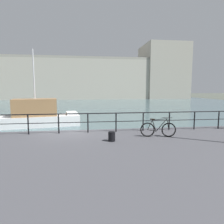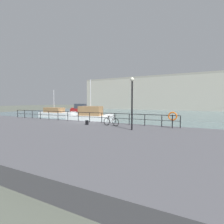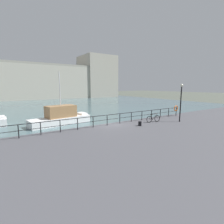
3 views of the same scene
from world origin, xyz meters
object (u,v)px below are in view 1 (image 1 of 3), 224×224
at_px(moored_white_yacht, 35,115).
at_px(parked_bicycle, 158,129).
at_px(harbor_building, 103,78).
at_px(mooring_bollard, 112,136).

height_order(moored_white_yacht, parked_bicycle, moored_white_yacht).
bearing_deg(harbor_building, mooring_bollard, -94.67).
xyz_separation_m(harbor_building, moored_white_yacht, (-9.90, -47.26, -5.70)).
height_order(harbor_building, parked_bicycle, harbor_building).
distance_m(parked_bicycle, mooring_bollard, 2.45).
xyz_separation_m(moored_white_yacht, parked_bicycle, (7.76, -7.86, 0.24)).
height_order(harbor_building, mooring_bollard, harbor_building).
relative_size(moored_white_yacht, mooring_bollard, 17.24).
distance_m(harbor_building, moored_white_yacht, 48.62).
xyz_separation_m(harbor_building, mooring_bollard, (-4.54, -55.62, -5.64)).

